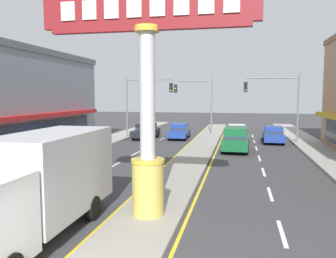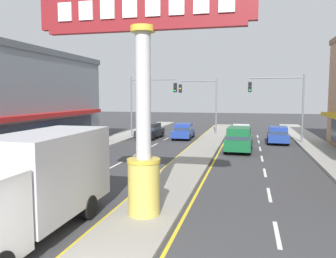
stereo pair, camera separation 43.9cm
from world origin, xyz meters
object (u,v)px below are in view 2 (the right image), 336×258
sedan_near_right_lane (241,132)px  sedan_far_right_lane (278,135)px  box_truck_near_left_lane (35,181)px  suv_far_left_oncoming (239,139)px  district_sign (143,93)px  traffic_light_left_side (148,96)px  sedan_mid_left_lane (150,131)px  sedan_kerb_right (183,131)px  traffic_light_right_side (282,96)px  traffic_light_median_far (203,97)px

sedan_near_right_lane → sedan_far_right_lane: bearing=-17.9°
box_truck_near_left_lane → suv_far_left_oncoming: bearing=72.1°
district_sign → traffic_light_left_side: size_ratio=1.26×
district_sign → sedan_mid_left_lane: size_ratio=1.78×
sedan_mid_left_lane → suv_far_left_oncoming: (8.95, -6.16, 0.20)m
sedan_near_right_lane → sedan_kerb_right: (-5.66, 0.20, 0.00)m
traffic_light_left_side → box_truck_near_left_lane: 24.32m
sedan_far_right_lane → district_sign: bearing=-106.3°
traffic_light_right_side → sedan_far_right_lane: traffic_light_right_side is taller
traffic_light_right_side → suv_far_left_oncoming: traffic_light_right_side is taller
district_sign → sedan_mid_left_lane: district_sign is taller
traffic_light_left_side → traffic_light_right_side: same height
sedan_near_right_lane → sedan_mid_left_lane: 8.97m
sedan_near_right_lane → suv_far_left_oncoming: suv_far_left_oncoming is taller
traffic_light_right_side → district_sign: bearing=-107.0°
traffic_light_median_far → sedan_far_right_lane: (7.58, -5.05, -3.41)m
district_sign → traffic_light_right_side: (6.41, 20.96, -0.18)m
suv_far_left_oncoming → sedan_kerb_right: bearing=129.6°
traffic_light_right_side → sedan_mid_left_lane: bearing=177.2°
traffic_light_median_far → sedan_mid_left_lane: traffic_light_median_far is taller
district_sign → sedan_kerb_right: size_ratio=1.80×
sedan_near_right_lane → sedan_mid_left_lane: (-8.95, -0.47, 0.00)m
suv_far_left_oncoming → sedan_kerb_right: size_ratio=1.07×
box_truck_near_left_lane → sedan_far_right_lane: bearing=68.8°
traffic_light_median_far → box_truck_near_left_lane: size_ratio=0.90×
sedan_far_right_lane → box_truck_near_left_lane: (-8.97, -23.13, 0.91)m
district_sign → box_truck_near_left_lane: (-2.84, -2.15, -2.73)m
sedan_near_right_lane → box_truck_near_left_lane: 24.86m
traffic_light_left_side → traffic_light_median_far: 6.54m
sedan_mid_left_lane → suv_far_left_oncoming: suv_far_left_oncoming is taller
traffic_light_right_side → suv_far_left_oncoming: bearing=-122.9°
suv_far_left_oncoming → sedan_far_right_lane: bearing=59.3°
traffic_light_left_side → traffic_light_median_far: same height
traffic_light_right_side → sedan_mid_left_lane: 13.02m
sedan_far_right_lane → box_truck_near_left_lane: size_ratio=0.63×
sedan_mid_left_lane → district_sign: bearing=-74.2°
district_sign → sedan_near_right_lane: bearing=82.7°
sedan_far_right_lane → traffic_light_left_side: bearing=176.4°
box_truck_near_left_lane → sedan_mid_left_lane: box_truck_near_left_lane is taller
sedan_far_right_lane → box_truck_near_left_lane: 24.82m
traffic_light_left_side → sedan_kerb_right: 5.00m
sedan_near_right_lane → sedan_mid_left_lane: same height
district_sign → traffic_light_left_side: (-6.41, 21.77, -0.18)m
district_sign → sedan_kerb_right: bearing=97.3°
traffic_light_left_side → traffic_light_median_far: (4.96, 4.26, -0.05)m
box_truck_near_left_lane → traffic_light_right_side: bearing=68.2°
traffic_light_left_side → sedan_near_right_lane: (9.24, 0.27, -3.46)m
traffic_light_right_side → box_truck_near_left_lane: bearing=-111.8°
traffic_light_right_side → box_truck_near_left_lane: traffic_light_right_side is taller
traffic_light_left_side → box_truck_near_left_lane: traffic_light_left_side is taller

